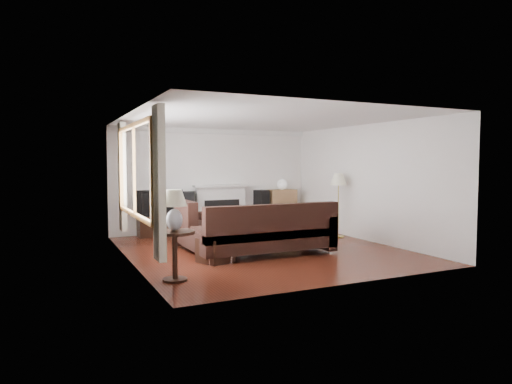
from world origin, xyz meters
name	(u,v)px	position (x,y,z in m)	size (l,w,h in m)	color
room	(263,185)	(0.00, 0.00, 1.25)	(5.10, 5.60, 2.54)	#511E12
window	(134,170)	(-2.45, -0.20, 1.55)	(0.12, 2.74, 1.54)	olive
curtain_near	(159,183)	(-2.40, -1.72, 1.40)	(0.10, 0.35, 2.10)	silver
curtain_far	(122,177)	(-2.40, 1.32, 1.40)	(0.10, 0.35, 2.10)	silver
fireplace	(221,208)	(0.15, 2.64, 0.57)	(1.40, 0.26, 1.15)	white
tv_stand	(159,226)	(-1.42, 2.50, 0.23)	(0.93, 0.42, 0.47)	black
television	(159,203)	(-1.42, 2.50, 0.77)	(1.04, 0.14, 0.60)	black
speaker_left	(189,213)	(-0.70, 2.52, 0.50)	(0.28, 0.33, 1.00)	black
speaker_right	(261,209)	(1.21, 2.53, 0.49)	(0.27, 0.33, 0.99)	black
bookshelf	(282,209)	(1.81, 2.53, 0.49)	(0.72, 0.34, 0.99)	#986F46
globe_lamp	(282,185)	(1.81, 2.53, 1.12)	(0.26, 0.26, 0.26)	white
sectional_sofa	(264,231)	(-0.20, -0.46, 0.45)	(2.77, 2.02, 0.90)	black
coffee_table	(234,232)	(-0.19, 0.97, 0.22)	(1.15, 0.63, 0.45)	#9F7A4C
footstool	(216,250)	(-1.20, -0.64, 0.21)	(0.49, 0.49, 0.41)	black
floor_lamp	(338,205)	(2.22, 0.65, 0.72)	(0.37, 0.37, 1.44)	#B09A3D
side_table	(175,256)	(-2.15, -1.55, 0.36)	(0.57, 0.57, 0.71)	black
table_lamp	(174,211)	(-2.15, -1.55, 1.00)	(0.36, 0.36, 0.58)	silver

